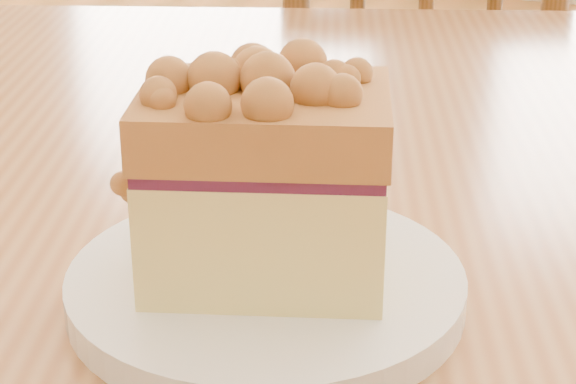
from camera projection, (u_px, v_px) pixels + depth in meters
The scene contains 4 objects.
cafe_table_main at pixel (228, 282), 0.69m from camera, with size 1.53×1.26×0.75m.
cafe_chair_main at pixel (398, 202), 1.40m from camera, with size 0.49×0.49×0.83m.
plate at pixel (266, 287), 0.49m from camera, with size 0.20×0.20×0.02m.
cake_slice at pixel (262, 175), 0.47m from camera, with size 0.14×0.12×0.11m.
Camera 1 is at (0.18, -0.38, 1.00)m, focal length 62.00 mm.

